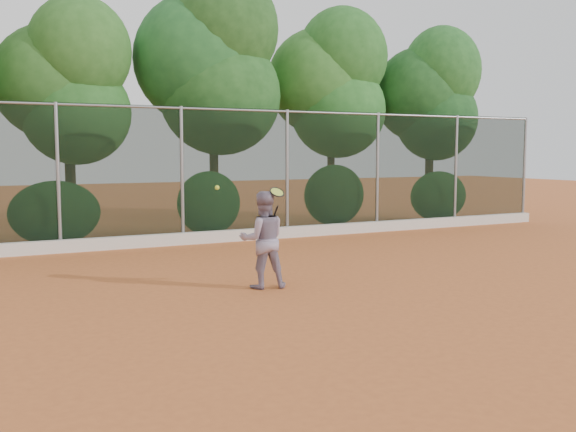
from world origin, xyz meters
name	(u,v)px	position (x,y,z in m)	size (l,w,h in m)	color
ground	(316,299)	(0.00, 0.00, 0.00)	(80.00, 80.00, 0.00)	#C1612D
concrete_curb	(185,239)	(0.00, 6.82, 0.15)	(24.00, 0.20, 0.30)	silver
tennis_player	(263,240)	(-0.40, 1.17, 0.84)	(0.82, 0.64, 1.68)	gray
chainlink_fence	(182,171)	(0.00, 7.00, 1.86)	(24.09, 0.09, 3.50)	black
foliage_backdrop	(139,77)	(-0.55, 8.98, 4.40)	(23.70, 3.63, 7.55)	#43281A
tennis_racket	(277,194)	(-0.19, 1.05, 1.63)	(0.28, 0.27, 0.55)	black
tennis_ball_in_flight	(217,188)	(-1.44, 0.61, 1.80)	(0.07, 0.07, 0.07)	#CBE133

